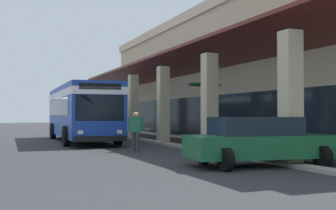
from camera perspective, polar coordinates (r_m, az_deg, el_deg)
The scene contains 7 objects.
ground at distance 28.27m, azimuth 2.88°, elevation -4.38°, with size 120.00×120.00×0.00m, color #2D2D30.
curb_strip at distance 25.52m, azimuth -3.16°, elevation -4.58°, with size 38.26×0.50×0.12m, color #9E998E.
plaza_building at distance 30.09m, azimuth 14.52°, elevation 3.50°, with size 32.18×16.57×8.03m.
transit_bus at distance 25.48m, azimuth -11.30°, elevation -0.53°, with size 11.28×3.05×3.34m.
parked_sedan_green at distance 13.35m, azimuth 11.82°, elevation -4.63°, with size 2.80×4.59×1.47m.
pedestrian at distance 18.22m, azimuth -4.25°, elevation -3.19°, with size 0.43×0.57×1.65m.
potted_palm at distance 20.70m, azimuth 4.80°, elevation -3.59°, with size 1.64×1.73×3.10m.
Camera 1 is at (25.63, -3.84, 1.54)m, focal length 46.62 mm.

